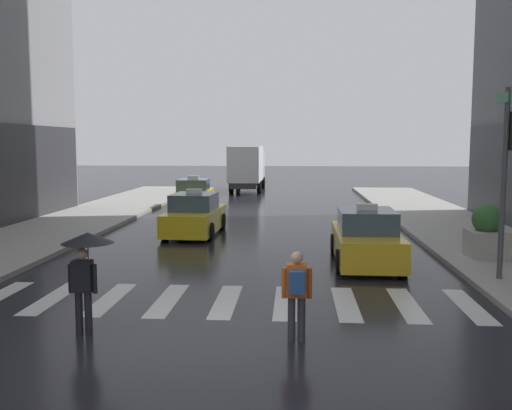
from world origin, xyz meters
TOP-DOWN VIEW (x-y plane):
  - ground_plane at (0.00, 0.00)m, footprint 160.00×160.00m
  - crosswalk_markings at (-0.00, 3.00)m, footprint 11.30×2.80m
  - traffic_light_pole at (6.85, 5.04)m, footprint 0.44×0.84m
  - taxi_lead at (3.67, 7.39)m, footprint 1.96×4.56m
  - taxi_second at (-2.39, 12.45)m, footprint 2.05×4.60m
  - taxi_third at (-4.01, 21.28)m, footprint 2.10×4.62m
  - box_truck at (-2.00, 32.36)m, footprint 2.31×7.55m
  - pedestrian_with_umbrella at (-2.31, 0.59)m, footprint 0.96×0.96m
  - pedestrian_with_backpack at (1.59, 0.47)m, footprint 0.55×0.43m
  - planter_near_corner at (7.34, 7.87)m, footprint 1.10×1.10m

SIDE VIEW (x-z plane):
  - ground_plane at x=0.00m, z-range 0.00..0.00m
  - crosswalk_markings at x=0.00m, z-range 0.00..0.01m
  - taxi_lead at x=3.67m, z-range -0.18..1.63m
  - taxi_second at x=-2.39m, z-range -0.18..1.63m
  - taxi_third at x=-4.01m, z-range -0.18..1.63m
  - planter_near_corner at x=7.34m, z-range 0.07..1.67m
  - pedestrian_with_backpack at x=1.59m, z-range 0.15..1.80m
  - pedestrian_with_umbrella at x=-2.31m, z-range 0.55..2.49m
  - box_truck at x=-2.00m, z-range 0.18..3.53m
  - traffic_light_pole at x=6.85m, z-range 0.86..5.66m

